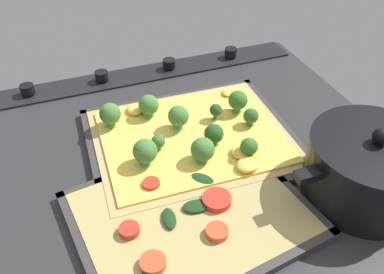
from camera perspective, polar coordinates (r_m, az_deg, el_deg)
ground_plane at (r=66.78cm, az=-0.89°, el=-5.67°), size 75.31×70.44×3.00cm
stove_control_panel at (r=90.00cm, az=-7.85°, el=8.85°), size 72.30×7.00×2.60cm
baking_tray_front at (r=70.47cm, az=-0.02°, el=-0.73°), size 36.09×30.26×1.30cm
broccoli_pizza at (r=69.37cm, az=-0.31°, el=0.29°), size 33.61×27.78×5.90cm
baking_tray_back at (r=58.81cm, az=-0.11°, el=-11.13°), size 35.50×30.28×1.30cm
veggie_pizza_back at (r=58.20cm, az=-0.22°, el=-10.83°), size 32.77×27.55×1.90cm
cooking_pot at (r=64.33cm, az=23.76°, el=-4.08°), size 25.45×18.62×12.22cm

